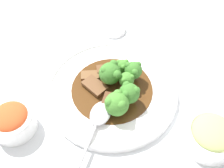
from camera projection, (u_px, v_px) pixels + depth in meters
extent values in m
plane|color=silver|center=(112.00, 92.00, 0.64)|extent=(4.00, 4.00, 0.00)
cylinder|color=white|center=(112.00, 91.00, 0.64)|extent=(0.32, 0.32, 0.01)
torus|color=white|center=(112.00, 89.00, 0.63)|extent=(0.32, 0.32, 0.01)
cylinder|color=#4C2D14|center=(112.00, 89.00, 0.63)|extent=(0.20, 0.20, 0.00)
cube|color=brown|center=(95.00, 86.00, 0.63)|extent=(0.06, 0.07, 0.01)
cube|color=brown|center=(109.00, 69.00, 0.66)|extent=(0.07, 0.03, 0.01)
cube|color=#56331E|center=(109.00, 101.00, 0.60)|extent=(0.05, 0.05, 0.01)
cube|color=brown|center=(90.00, 75.00, 0.65)|extent=(0.05, 0.03, 0.01)
cylinder|color=#8EB756|center=(112.00, 80.00, 0.64)|extent=(0.02, 0.02, 0.01)
sphere|color=#387028|center=(112.00, 73.00, 0.62)|extent=(0.05, 0.05, 0.05)
sphere|color=#387028|center=(105.00, 70.00, 0.60)|extent=(0.02, 0.02, 0.02)
sphere|color=#387028|center=(117.00, 73.00, 0.60)|extent=(0.02, 0.02, 0.02)
sphere|color=#387028|center=(114.00, 64.00, 0.62)|extent=(0.02, 0.02, 0.02)
cylinder|color=#8EB756|center=(129.00, 99.00, 0.60)|extent=(0.02, 0.02, 0.01)
sphere|color=#387028|center=(129.00, 93.00, 0.58)|extent=(0.05, 0.05, 0.05)
sphere|color=#387028|center=(126.00, 94.00, 0.57)|extent=(0.02, 0.02, 0.02)
sphere|color=#387028|center=(136.00, 90.00, 0.57)|extent=(0.02, 0.02, 0.02)
sphere|color=#387028|center=(126.00, 85.00, 0.58)|extent=(0.02, 0.02, 0.02)
cylinder|color=#7FA84C|center=(122.00, 71.00, 0.65)|extent=(0.01, 0.01, 0.01)
sphere|color=#427F2D|center=(122.00, 66.00, 0.64)|extent=(0.03, 0.03, 0.03)
sphere|color=#427F2D|center=(123.00, 67.00, 0.63)|extent=(0.01, 0.01, 0.01)
sphere|color=#427F2D|center=(126.00, 62.00, 0.64)|extent=(0.01, 0.01, 0.01)
sphere|color=#427F2D|center=(119.00, 62.00, 0.64)|extent=(0.01, 0.01, 0.01)
cylinder|color=#7FA84C|center=(117.00, 110.00, 0.59)|extent=(0.02, 0.02, 0.01)
sphere|color=#427F2D|center=(117.00, 104.00, 0.57)|extent=(0.05, 0.05, 0.05)
sphere|color=#427F2D|center=(123.00, 105.00, 0.55)|extent=(0.02, 0.02, 0.02)
sphere|color=#427F2D|center=(119.00, 94.00, 0.57)|extent=(0.02, 0.02, 0.02)
sphere|color=#427F2D|center=(109.00, 102.00, 0.55)|extent=(0.02, 0.02, 0.02)
cylinder|color=#7FA84C|center=(126.00, 85.00, 0.62)|extent=(0.01, 0.01, 0.02)
sphere|color=#427F2D|center=(127.00, 80.00, 0.61)|extent=(0.04, 0.04, 0.04)
sphere|color=#427F2D|center=(132.00, 77.00, 0.60)|extent=(0.01, 0.01, 0.01)
sphere|color=#427F2D|center=(125.00, 73.00, 0.61)|extent=(0.01, 0.01, 0.01)
sphere|color=#427F2D|center=(124.00, 80.00, 0.59)|extent=(0.01, 0.01, 0.01)
cylinder|color=#8EB756|center=(133.00, 76.00, 0.64)|extent=(0.01, 0.01, 0.01)
sphere|color=#387028|center=(133.00, 70.00, 0.62)|extent=(0.04, 0.04, 0.04)
sphere|color=#387028|center=(138.00, 65.00, 0.62)|extent=(0.02, 0.02, 0.02)
sphere|color=#387028|center=(128.00, 65.00, 0.62)|extent=(0.02, 0.02, 0.02)
sphere|color=#387028|center=(134.00, 71.00, 0.61)|extent=(0.02, 0.02, 0.02)
ellipsoid|color=#B7B7BC|center=(101.00, 113.00, 0.58)|extent=(0.07, 0.08, 0.01)
cylinder|color=#B7B7BC|center=(83.00, 156.00, 0.52)|extent=(0.08, 0.12, 0.01)
cylinder|color=white|center=(16.00, 127.00, 0.58)|extent=(0.05, 0.05, 0.01)
cylinder|color=white|center=(13.00, 123.00, 0.57)|extent=(0.10, 0.10, 0.04)
torus|color=white|center=(10.00, 117.00, 0.55)|extent=(0.10, 0.10, 0.01)
ellipsoid|color=#D14C23|center=(10.00, 117.00, 0.55)|extent=(0.07, 0.07, 0.03)
cylinder|color=white|center=(207.00, 141.00, 0.56)|extent=(0.06, 0.06, 0.01)
cylinder|color=white|center=(210.00, 137.00, 0.55)|extent=(0.11, 0.11, 0.04)
torus|color=white|center=(213.00, 133.00, 0.53)|extent=(0.11, 0.11, 0.01)
ellipsoid|color=#A3B266|center=(213.00, 132.00, 0.53)|extent=(0.09, 0.09, 0.03)
cylinder|color=white|center=(113.00, 29.00, 0.78)|extent=(0.07, 0.07, 0.01)
torus|color=white|center=(113.00, 28.00, 0.78)|extent=(0.07, 0.07, 0.01)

